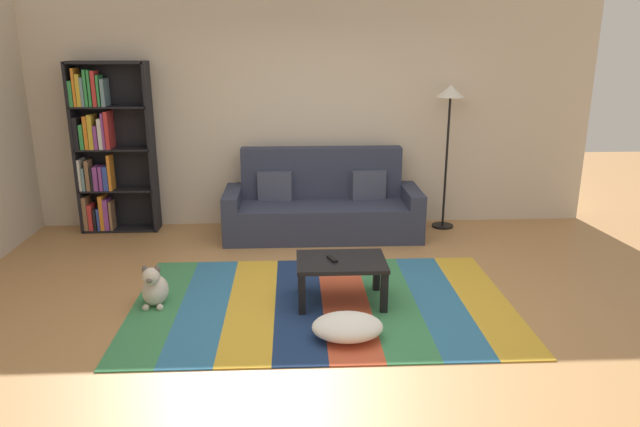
{
  "coord_description": "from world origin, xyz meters",
  "views": [
    {
      "loc": [
        -0.25,
        -4.64,
        2.24
      ],
      "look_at": [
        -0.0,
        0.69,
        0.65
      ],
      "focal_mm": 33.18,
      "sensor_mm": 36.0,
      "label": 1
    }
  ],
  "objects": [
    {
      "name": "back_wall",
      "position": [
        0.0,
        2.55,
        1.35
      ],
      "size": [
        6.8,
        0.1,
        2.7
      ],
      "primitive_type": "cube",
      "color": "beige",
      "rests_on": "ground_plane"
    },
    {
      "name": "pouf",
      "position": [
        0.15,
        -0.54,
        0.1
      ],
      "size": [
        0.55,
        0.42,
        0.18
      ],
      "primitive_type": "ellipsoid",
      "color": "white",
      "rests_on": "rug"
    },
    {
      "name": "couch",
      "position": [
        0.09,
        2.02,
        0.34
      ],
      "size": [
        2.26,
        0.8,
        1.0
      ],
      "color": "#2D3347",
      "rests_on": "ground_plane"
    },
    {
      "name": "tv_remote",
      "position": [
        0.08,
        0.13,
        0.41
      ],
      "size": [
        0.09,
        0.16,
        0.02
      ],
      "primitive_type": "cube",
      "rotation": [
        0.0,
        0.0,
        0.34
      ],
      "color": "black",
      "rests_on": "coffee_table"
    },
    {
      "name": "coffee_table",
      "position": [
        0.15,
        0.13,
        0.33
      ],
      "size": [
        0.77,
        0.54,
        0.39
      ],
      "color": "black",
      "rests_on": "rug"
    },
    {
      "name": "rug",
      "position": [
        -0.01,
        0.09,
        0.01
      ],
      "size": [
        3.29,
        2.08,
        0.01
      ],
      "color": "#387F4C",
      "rests_on": "ground_plane"
    },
    {
      "name": "ground_plane",
      "position": [
        0.0,
        0.0,
        0.0
      ],
      "size": [
        14.0,
        14.0,
        0.0
      ],
      "primitive_type": "plane",
      "color": "#B27F4C"
    },
    {
      "name": "dog",
      "position": [
        -1.47,
        0.14,
        0.16
      ],
      "size": [
        0.22,
        0.35,
        0.4
      ],
      "color": "beige",
      "rests_on": "ground_plane"
    },
    {
      "name": "standing_lamp",
      "position": [
        1.58,
        2.23,
        1.44
      ],
      "size": [
        0.32,
        0.32,
        1.72
      ],
      "color": "black",
      "rests_on": "ground_plane"
    },
    {
      "name": "bookshelf",
      "position": [
        -2.45,
        2.3,
        1.0
      ],
      "size": [
        0.9,
        0.28,
        1.99
      ],
      "color": "black",
      "rests_on": "ground_plane"
    }
  ]
}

